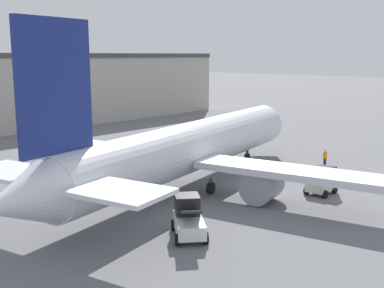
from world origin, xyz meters
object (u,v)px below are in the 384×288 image
Objects in this scene: airplane at (185,149)px; ground_crew_worker at (325,157)px; belt_loader_truck at (188,218)px; baggage_tug at (322,182)px.

airplane is 15.11m from ground_crew_worker.
baggage_tug is at bearing -56.93° from belt_loader_truck.
airplane is 10.46m from belt_loader_truck.
belt_loader_truck is at bearing 171.20° from baggage_tug.
airplane reaches higher than baggage_tug.
airplane is at bearing 122.16° from baggage_tug.
belt_loader_truck is at bearing -147.37° from airplane.
belt_loader_truck reaches higher than ground_crew_worker.
airplane reaches higher than belt_loader_truck.
baggage_tug is at bearing -67.64° from airplane.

